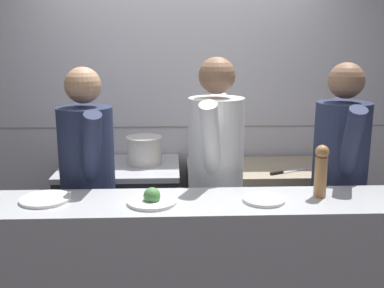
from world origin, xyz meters
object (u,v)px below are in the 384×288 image
Objects in this scene: plated_dish_dessert at (264,200)px; plated_dish_appetiser at (152,200)px; chef_line at (339,180)px; oven_range at (122,220)px; sauce_pot at (144,150)px; plated_dish_main at (45,199)px; chef_head_cook at (88,186)px; stock_pot at (93,150)px; pepper_mill at (321,170)px; chef_sous at (216,177)px; chefs_knife at (287,172)px.

plated_dish_appetiser is at bearing -179.40° from plated_dish_dessert.
chef_line is (0.60, 0.51, -0.06)m from plated_dish_dessert.
oven_range is 4.02× the size of plated_dish_dessert.
chef_line reaches higher than sauce_pot.
chef_line reaches higher than plated_dish_main.
chef_head_cook is at bearing 71.88° from plated_dish_main.
stock_pot is 0.16× the size of chef_head_cook.
pepper_mill is 0.57m from chef_line.
chef_sous is (0.97, 0.48, -0.04)m from plated_dish_main.
plated_dish_main is 1.52m from pepper_mill.
chefs_knife is 0.50m from chef_line.
oven_range is 0.53× the size of chef_line.
stock_pot is (-0.21, 0.04, 0.57)m from oven_range.
stock_pot is 0.15× the size of chef_sous.
pepper_mill is at bearing -114.27° from chef_line.
stock_pot reaches higher than plated_dish_main.
oven_range is 1.22m from plated_dish_main.
oven_range is at bearing 105.04° from plated_dish_appetiser.
oven_range is 3.24× the size of sauce_pot.
chef_sous is at bearing -145.32° from chefs_knife.
plated_dish_main is 0.16× the size of chef_line.
chefs_knife is (1.27, -0.17, 0.44)m from oven_range.
plated_dish_appetiser is 0.15× the size of chef_line.
chef_sous reaches higher than sauce_pot.
chef_sous is (0.51, -0.60, -0.05)m from sauce_pot.
chef_sous reaches higher than stock_pot.
pepper_mill is at bearing -92.72° from chefs_knife.
chef_sous reaches higher than chef_line.
plated_dish_main is 0.59m from plated_dish_appetiser.
plated_dish_dessert is 0.36m from pepper_mill.
stock_pot is at bearing 142.78° from pepper_mill.
sauce_pot is 0.16× the size of chef_line.
chef_line reaches higher than oven_range.
chef_head_cook reaches higher than plated_dish_appetiser.
pepper_mill is at bearing -40.57° from oven_range.
plated_dish_appetiser is 0.68m from chef_sous.
pepper_mill is 0.17× the size of chef_sous.
pepper_mill is (1.23, -1.05, 0.71)m from oven_range.
stock_pot reaches higher than chefs_knife.
pepper_mill is (1.04, -1.09, 0.13)m from sauce_pot.
chef_line is (1.21, 0.52, -0.07)m from plated_dish_appetiser.
plated_dish_dessert reaches higher than oven_range.
stock_pot is 0.99× the size of plated_dish_main.
chefs_knife is 1.36m from plated_dish_appetiser.
chef_sous reaches higher than chefs_knife.
stock_pot is at bearing 169.22° from oven_range.
chef_head_cook is at bearing 154.07° from plated_dish_dessert.
chef_head_cook reaches higher than stock_pot.
plated_dish_dessert is at bearing -50.87° from oven_range.
chef_line is (1.64, 0.00, 0.01)m from chef_head_cook.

